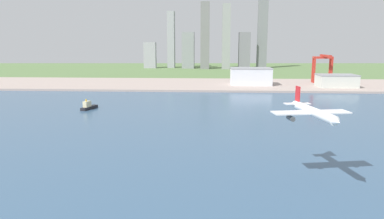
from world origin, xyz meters
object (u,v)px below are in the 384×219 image
(warehouse_annex, at_px, (336,81))
(airplane_landing, at_px, (313,112))
(port_crane_red, at_px, (323,62))
(warehouse_main, at_px, (251,76))
(tugboat_small, at_px, (88,106))

(warehouse_annex, bearing_deg, airplane_landing, -110.58)
(airplane_landing, height_order, port_crane_red, port_crane_red)
(airplane_landing, xyz_separation_m, warehouse_annex, (112.89, 300.73, -18.29))
(airplane_landing, height_order, warehouse_main, airplane_landing)
(warehouse_main, xyz_separation_m, warehouse_annex, (103.12, -18.00, -3.29))
(port_crane_red, bearing_deg, warehouse_annex, -85.58)
(warehouse_annex, bearing_deg, port_crane_red, 94.42)
(airplane_landing, xyz_separation_m, warehouse_main, (9.78, 318.73, -15.00))
(airplane_landing, distance_m, warehouse_annex, 321.74)
(port_crane_red, bearing_deg, airplane_landing, -107.50)
(airplane_landing, bearing_deg, warehouse_annex, 69.42)
(port_crane_red, relative_size, warehouse_annex, 0.94)
(airplane_landing, xyz_separation_m, tugboat_small, (-144.66, 148.44, -25.77))
(tugboat_small, relative_size, warehouse_annex, 0.43)
(airplane_landing, relative_size, tugboat_small, 1.89)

